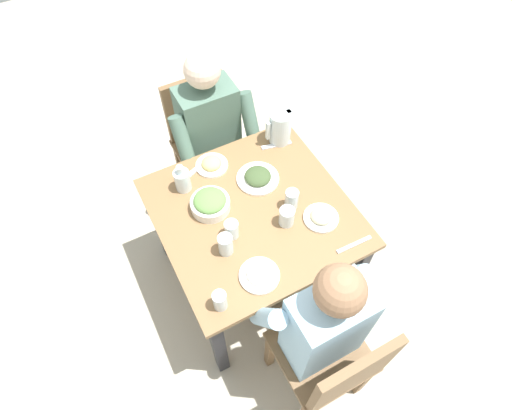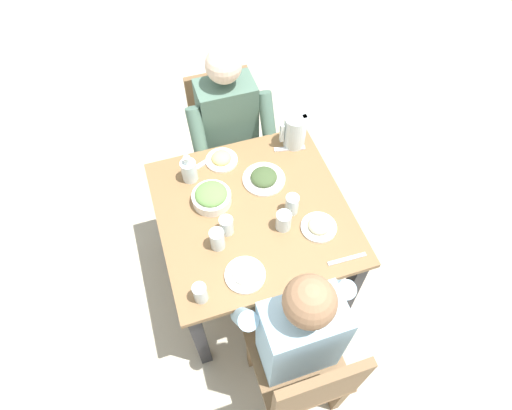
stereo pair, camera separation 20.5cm
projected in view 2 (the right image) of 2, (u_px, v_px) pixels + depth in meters
The scene contains 21 objects.
ground_plane at pixel (253, 273), 2.66m from camera, with size 8.00×8.00×0.00m, color #B7AD99.
dining_table at pixel (253, 223), 2.17m from camera, with size 0.92×0.92×0.70m.
chair_near at pixel (224, 132), 2.68m from camera, with size 0.40×0.40×0.87m.
chair_far at pixel (306, 377), 1.84m from camera, with size 0.40×0.40×0.87m.
diner_near at pixel (232, 138), 2.45m from camera, with size 0.48×0.53×1.17m.
diner_far at pixel (291, 321), 1.83m from camera, with size 0.48×0.53×1.17m.
water_pitcher at pixel (295, 131), 2.26m from camera, with size 0.16×0.12×0.19m.
salad_bowl at pixel (211, 196), 2.08m from camera, with size 0.19×0.19×0.09m.
plate_dolmas at pixel (264, 178), 2.17m from camera, with size 0.22×0.22×0.05m.
plate_fries at pixel (222, 159), 2.25m from camera, with size 0.17×0.17×0.05m.
plate_beans at pixel (319, 226), 2.01m from camera, with size 0.17×0.17×0.05m.
plate_yoghurt at pixel (245, 274), 1.87m from camera, with size 0.18×0.18×0.04m.
water_glass_by_pitcher at pixel (292, 204), 2.03m from camera, with size 0.07×0.07×0.11m, color silver.
water_glass_far_right at pixel (200, 293), 1.78m from camera, with size 0.06×0.06×0.11m, color silver.
water_glass_center at pixel (217, 239), 1.92m from camera, with size 0.07×0.07×0.11m, color silver.
water_glass_near_right at pixel (226, 225), 1.97m from camera, with size 0.07×0.07×0.10m, color silver.
water_glass_near_left at pixel (284, 221), 1.99m from camera, with size 0.07×0.07×0.10m, color silver.
oil_carafe at pixel (189, 171), 2.15m from camera, with size 0.08×0.08×0.16m.
fork_near at pixel (202, 164), 2.24m from camera, with size 0.17×0.03×0.01m, color silver.
knife_near at pixel (347, 259), 1.92m from camera, with size 0.18×0.02×0.01m, color silver.
fork_far at pixel (290, 149), 2.31m from camera, with size 0.17×0.03×0.01m, color silver.
Camera 2 is at (0.35, 1.12, 2.42)m, focal length 29.71 mm.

